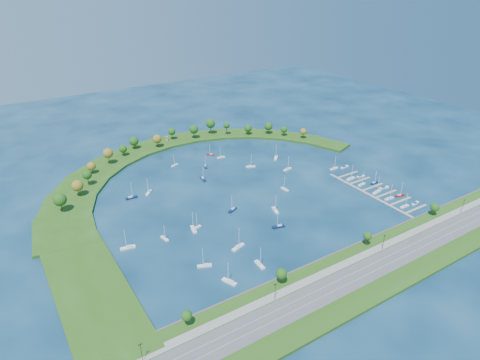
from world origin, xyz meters
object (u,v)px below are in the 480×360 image
moored_boat_9 (232,209)px  docked_boat_11 (345,167)px  moored_boat_10 (205,166)px  moored_boat_19 (165,238)px  moored_boat_0 (229,281)px  docked_boat_5 (384,188)px  moored_boat_13 (128,247)px  dock_system (375,192)px  moored_boat_14 (203,179)px  docked_boat_3 (400,195)px  harbor_tower (167,138)px  moored_boat_11 (196,227)px  docked_boat_6 (362,184)px  moored_boat_5 (131,197)px  moored_boat_16 (175,165)px  moored_boat_4 (211,154)px  docked_boat_0 (405,206)px  docked_boat_10 (334,168)px  moored_boat_15 (238,247)px  moored_boat_18 (287,169)px  moored_boat_17 (275,210)px  moored_boat_3 (205,265)px  moored_boat_20 (278,226)px  docked_boat_2 (389,198)px  docked_boat_1 (415,203)px  docked_boat_8 (351,178)px  docked_boat_7 (374,183)px  moored_boat_1 (285,189)px  moored_boat_7 (260,264)px  docked_boat_4 (377,192)px  moored_boat_6 (276,157)px  moored_boat_12 (221,157)px  moored_boat_2 (251,166)px  moored_boat_21 (149,192)px  docked_boat_9 (361,176)px

moored_boat_9 → docked_boat_11: size_ratio=1.42×
moored_boat_10 → moored_boat_19: moored_boat_10 is taller
moored_boat_0 → docked_boat_5: size_ratio=1.50×
moored_boat_13 → docked_boat_11: size_ratio=1.58×
dock_system → moored_boat_14: size_ratio=6.66×
dock_system → docked_boat_3: bearing=-52.6°
harbor_tower → docked_boat_3: (103.14, -194.55, -3.39)m
moored_boat_11 → moored_boat_19: moored_boat_11 is taller
docked_boat_6 → moored_boat_5: bearing=145.5°
moored_boat_16 → moored_boat_4: bearing=163.1°
moored_boat_16 → docked_boat_0: size_ratio=0.92×
moored_boat_16 → docked_boat_11: 146.27m
moored_boat_14 → docked_boat_10: size_ratio=1.02×
moored_boat_15 → docked_boat_6: (126.71, 18.95, -0.09)m
moored_boat_18 → moored_boat_9: bearing=-166.7°
moored_boat_18 → docked_boat_5: (42.48, -66.51, -0.28)m
moored_boat_17 → moored_boat_3: bearing=-51.4°
moored_boat_11 → moored_boat_20: bearing=-48.3°
moored_boat_15 → moored_boat_11: bearing=91.6°
moored_boat_16 → docked_boat_2: bearing=105.3°
docked_boat_1 → docked_boat_8: 54.53m
moored_boat_14 → moored_boat_0: bearing=-14.4°
docked_boat_7 → docked_boat_10: bearing=98.1°
moored_boat_1 → moored_boat_11: (-82.29, -12.05, 0.01)m
docked_boat_7 → moored_boat_7: bearing=-169.3°
docked_boat_0 → moored_boat_7: bearing=-179.9°
docked_boat_1 → moored_boat_17: bearing=143.3°
moored_boat_17 → docked_boat_4: (81.25, -19.73, -0.00)m
moored_boat_14 → moored_boat_6: bearing=99.4°
moored_boat_0 → moored_boat_12: (80.47, 148.81, -0.06)m
moored_boat_0 → moored_boat_20: size_ratio=1.05×
moored_boat_12 → harbor_tower: bearing=-61.8°
docked_boat_11 → moored_boat_1: bearing=178.6°
moored_boat_2 → docked_boat_1: bearing=-39.2°
docked_boat_10 → moored_boat_1: bearing=-177.4°
moored_boat_21 → docked_boat_5: 181.13m
docked_boat_6 → docked_boat_9: (10.46, 10.86, -0.32)m
moored_boat_7 → moored_boat_14: size_ratio=1.04×
moored_boat_13 → docked_boat_5: 196.11m
moored_boat_3 → moored_boat_6: (126.74, 102.17, 0.05)m
moored_boat_0 → moored_boat_4: (75.54, 159.41, -0.08)m
moored_boat_19 → moored_boat_21: 64.76m
moored_boat_2 → docked_boat_6: bearing=-32.2°
moored_boat_2 → docked_boat_8: bearing=-27.4°
moored_boat_7 → moored_boat_13: 80.88m
moored_boat_4 → docked_boat_5: moored_boat_4 is taller
moored_boat_4 → moored_boat_9: (-34.62, -95.44, 0.06)m
moored_boat_3 → moored_boat_7: size_ratio=0.95×
harbor_tower → moored_boat_11: size_ratio=0.40×
docked_boat_1 → moored_boat_18: bearing=104.1°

